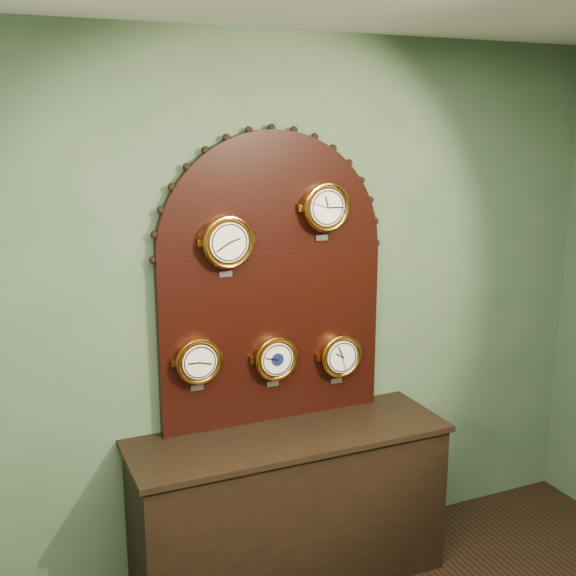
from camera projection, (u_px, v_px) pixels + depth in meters
name	position (u px, v px, depth m)	size (l,w,h in m)	color
wall_back	(269.00, 312.00, 3.71)	(4.00, 4.00, 0.00)	#435C3F
shop_counter	(290.00, 510.00, 3.69)	(1.60, 0.50, 0.80)	black
display_board	(272.00, 271.00, 3.61)	(1.26, 0.06, 1.53)	black
roman_clock	(227.00, 242.00, 3.41)	(0.26, 0.08, 0.31)	#C47B29
arabic_clock	(325.00, 207.00, 3.58)	(0.25, 0.08, 0.30)	#C47B29
hygrometer	(198.00, 361.00, 3.48)	(0.23, 0.08, 0.28)	#C47B29
barometer	(275.00, 358.00, 3.65)	(0.23, 0.08, 0.28)	#C47B29
tide_clock	(340.00, 355.00, 3.80)	(0.24, 0.08, 0.29)	#C47B29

